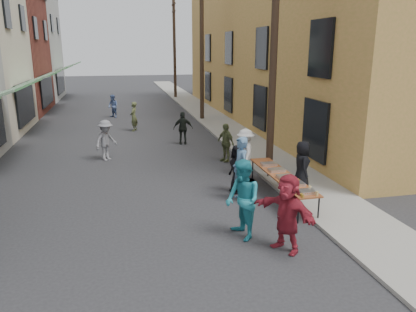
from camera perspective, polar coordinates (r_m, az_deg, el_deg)
name	(u,v)px	position (r m, az deg, el deg)	size (l,w,h in m)	color
ground	(161,217)	(11.42, -6.58, -8.50)	(120.00, 120.00, 0.00)	#28282B
sidewalk	(213,119)	(26.51, 0.64, 5.28)	(2.20, 60.00, 0.10)	gray
building_ochre	(311,40)	(27.27, 14.25, 15.56)	(10.00, 28.00, 10.00)	#A8893C
utility_pole_near	(274,49)	(14.44, 9.24, 14.69)	(0.26, 0.26, 9.00)	#2D2116
utility_pole_mid	(202,48)	(25.98, -0.88, 14.94)	(0.26, 0.26, 9.00)	#2D2116
utility_pole_far	(174,48)	(37.80, -4.74, 14.93)	(0.26, 0.26, 9.00)	#2D2116
serving_table	(282,176)	(12.68, 10.31, -2.79)	(0.70, 4.00, 0.75)	brown
catering_tray_sausage	(306,192)	(11.24, 13.58, -4.90)	(0.50, 0.33, 0.08)	maroon
catering_tray_foil_b	(295,184)	(11.79, 12.20, -3.87)	(0.50, 0.33, 0.08)	#B2B2B7
catering_tray_buns	(286,177)	(12.39, 10.86, -2.86)	(0.50, 0.33, 0.08)	tan
catering_tray_foil_d	(277,170)	(13.01, 9.65, -1.95)	(0.50, 0.33, 0.08)	#B2B2B7
catering_tray_buns_end	(269,164)	(13.63, 8.55, -1.11)	(0.50, 0.33, 0.08)	tan
condiment_jar_a	(303,196)	(10.89, 13.22, -5.53)	(0.07, 0.07, 0.08)	#A57F26
condiment_jar_b	(301,195)	(10.98, 12.99, -5.35)	(0.07, 0.07, 0.08)	#A57F26
condiment_jar_c	(300,194)	(11.06, 12.77, -5.18)	(0.07, 0.07, 0.08)	#A57F26
cup_stack	(317,194)	(11.11, 15.08, -5.13)	(0.08, 0.08, 0.12)	tan
guest_front_a	(238,169)	(13.00, 4.21, -1.80)	(0.77, 0.50, 1.57)	black
guest_front_b	(240,169)	(12.28, 4.58, -1.83)	(0.72, 0.47, 1.98)	#4E7398
guest_front_c	(243,200)	(9.84, 4.89, -6.18)	(0.96, 0.75, 1.98)	teal
guest_front_d	(245,153)	(14.68, 5.26, 0.49)	(1.12, 0.64, 1.74)	white
guest_front_e	(226,142)	(16.53, 2.48, 1.91)	(0.93, 0.39, 1.58)	#5B653A
guest_queue_back	(287,213)	(9.43, 11.06, -7.86)	(1.70, 0.54, 1.83)	maroon
server	(302,166)	(13.21, 13.08, -1.35)	(0.79, 0.51, 1.61)	black
passerby_left	(106,140)	(17.20, -14.16, 2.15)	(1.08, 0.62, 1.68)	gray
passerby_mid	(183,128)	(19.50, -3.52, 3.92)	(0.93, 0.39, 1.58)	black
passerby_right	(134,117)	(23.06, -10.40, 5.49)	(0.59, 0.39, 1.63)	#505833
passerby_far	(113,106)	(27.87, -13.21, 6.84)	(0.74, 0.58, 1.52)	#5771AA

